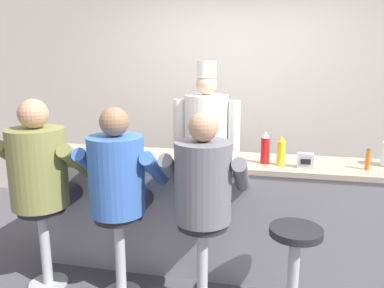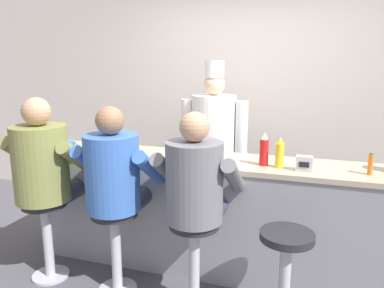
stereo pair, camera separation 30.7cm
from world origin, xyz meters
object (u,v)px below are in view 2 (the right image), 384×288
object	(u,v)px
cook_in_whites_near	(214,140)
diner_seated_blue	(115,178)
mustard_bottle_yellow	(280,153)
cereal_bowl	(89,150)
breakfast_plate	(120,155)
hot_sauce_bottle_orange	(370,164)
diner_seated_grey	(196,188)
diner_seated_olive	(45,168)
coffee_mug_blue	(70,145)
empty_stool_round	(285,264)
napkin_dispenser_chrome	(304,164)
ketchup_bottle_red	(264,150)

from	to	relation	value
cook_in_whites_near	diner_seated_blue	bearing A→B (deg)	-108.05
mustard_bottle_yellow	cereal_bowl	distance (m)	1.64
mustard_bottle_yellow	breakfast_plate	xyz separation A→B (m)	(-1.31, -0.07, -0.10)
hot_sauce_bottle_orange	cook_in_whites_near	world-z (taller)	cook_in_whites_near
diner_seated_grey	cook_in_whites_near	size ratio (longest dim) A/B	0.81
breakfast_plate	diner_seated_olive	world-z (taller)	diner_seated_olive
cereal_bowl	breakfast_plate	bearing A→B (deg)	-5.27
cereal_bowl	coffee_mug_blue	bearing A→B (deg)	166.71
mustard_bottle_yellow	hot_sauce_bottle_orange	bearing A→B (deg)	0.93
breakfast_plate	cook_in_whites_near	xyz separation A→B (m)	(0.57, 0.90, -0.02)
diner_seated_grey	empty_stool_round	xyz separation A→B (m)	(0.63, -0.03, -0.45)
diner_seated_grey	napkin_dispenser_chrome	bearing A→B (deg)	30.56
cook_in_whites_near	coffee_mug_blue	bearing A→B (deg)	-144.23
diner_seated_grey	empty_stool_round	bearing A→B (deg)	-3.01
empty_stool_round	cook_in_whites_near	world-z (taller)	cook_in_whites_near
diner_seated_blue	napkin_dispenser_chrome	bearing A→B (deg)	17.23
napkin_dispenser_chrome	cook_in_whites_near	xyz separation A→B (m)	(-0.91, 0.87, -0.06)
coffee_mug_blue	diner_seated_olive	distance (m)	0.48
breakfast_plate	cereal_bowl	distance (m)	0.33
diner_seated_blue	empty_stool_round	size ratio (longest dim) A/B	2.14
mustard_bottle_yellow	cook_in_whites_near	world-z (taller)	cook_in_whites_near
cook_in_whites_near	diner_seated_olive	bearing A→B (deg)	-129.36
cereal_bowl	napkin_dispenser_chrome	xyz separation A→B (m)	(1.81, 0.01, 0.03)
coffee_mug_blue	mustard_bottle_yellow	bearing A→B (deg)	-0.45
cereal_bowl	cook_in_whites_near	size ratio (longest dim) A/B	0.08
mustard_bottle_yellow	diner_seated_grey	distance (m)	0.71
napkin_dispenser_chrome	diner_seated_olive	distance (m)	2.00
hot_sauce_bottle_orange	empty_stool_round	world-z (taller)	hot_sauce_bottle_orange
breakfast_plate	cereal_bowl	xyz separation A→B (m)	(-0.33, 0.03, 0.01)
breakfast_plate	napkin_dispenser_chrome	distance (m)	1.49
cook_in_whites_near	breakfast_plate	bearing A→B (deg)	-122.51
empty_stool_round	cook_in_whites_near	xyz separation A→B (m)	(-0.84, 1.31, 0.52)
ketchup_bottle_red	empty_stool_round	size ratio (longest dim) A/B	0.38
diner_seated_blue	empty_stool_round	xyz separation A→B (m)	(1.26, -0.03, -0.46)
breakfast_plate	empty_stool_round	xyz separation A→B (m)	(1.42, -0.41, -0.53)
breakfast_plate	diner_seated_grey	size ratio (longest dim) A/B	0.16
hot_sauce_bottle_orange	coffee_mug_blue	distance (m)	2.49
diner_seated_grey	coffee_mug_blue	bearing A→B (deg)	161.04
ketchup_bottle_red	cook_in_whites_near	xyz separation A→B (m)	(-0.61, 0.80, -0.12)
hot_sauce_bottle_orange	diner_seated_olive	xyz separation A→B (m)	(-2.41, -0.45, -0.12)
mustard_bottle_yellow	empty_stool_round	xyz separation A→B (m)	(0.11, -0.48, -0.63)
breakfast_plate	napkin_dispenser_chrome	size ratio (longest dim) A/B	1.95
cereal_bowl	coffee_mug_blue	xyz separation A→B (m)	(-0.23, 0.05, 0.02)
hot_sauce_bottle_orange	diner_seated_blue	size ratio (longest dim) A/B	0.11
napkin_dispenser_chrome	empty_stool_round	distance (m)	0.73
breakfast_plate	diner_seated_blue	world-z (taller)	diner_seated_blue
cereal_bowl	mustard_bottle_yellow	bearing A→B (deg)	1.41
coffee_mug_blue	diner_seated_blue	world-z (taller)	diner_seated_blue
mustard_bottle_yellow	diner_seated_grey	bearing A→B (deg)	-139.22
napkin_dispenser_chrome	cook_in_whites_near	distance (m)	1.26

